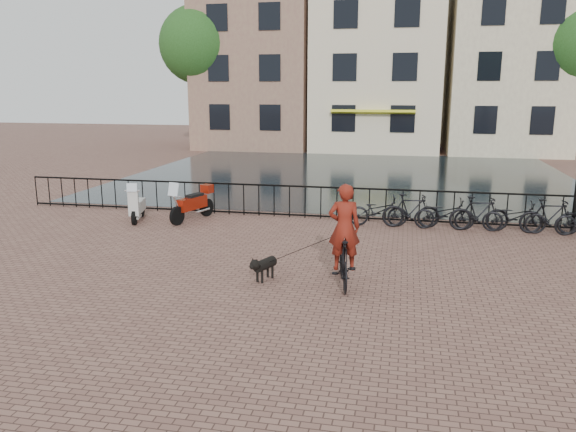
% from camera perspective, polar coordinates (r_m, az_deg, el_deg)
% --- Properties ---
extents(ground, '(100.00, 100.00, 0.00)m').
position_cam_1_polar(ground, '(10.16, -3.53, -10.35)').
color(ground, brown).
rests_on(ground, ground).
extents(canal_water, '(20.00, 20.00, 0.00)m').
position_cam_1_polar(canal_water, '(26.71, 6.32, 4.19)').
color(canal_water, black).
rests_on(canal_water, ground).
extents(railing, '(20.00, 0.05, 1.02)m').
position_cam_1_polar(railing, '(17.53, 3.35, 1.35)').
color(railing, black).
rests_on(railing, ground).
extents(canal_house_left, '(7.50, 9.00, 12.80)m').
position_cam_1_polar(canal_house_left, '(40.33, -2.67, 16.28)').
color(canal_house_left, brown).
rests_on(canal_house_left, ground).
extents(canal_house_mid, '(8.00, 9.50, 11.80)m').
position_cam_1_polar(canal_house_mid, '(39.09, 9.20, 15.51)').
color(canal_house_mid, beige).
rests_on(canal_house_mid, ground).
extents(canal_house_right, '(7.00, 9.00, 13.30)m').
position_cam_1_polar(canal_house_right, '(39.54, 21.37, 15.88)').
color(canal_house_right, '#BFAD8E').
rests_on(canal_house_right, ground).
extents(tree_far_left, '(5.04, 5.04, 9.27)m').
position_cam_1_polar(tree_far_left, '(38.54, -9.12, 16.79)').
color(tree_far_left, black).
rests_on(tree_far_left, ground).
extents(cyclist, '(0.86, 1.89, 2.50)m').
position_cam_1_polar(cyclist, '(11.51, 5.70, -2.57)').
color(cyclist, black).
rests_on(cyclist, ground).
extents(dog, '(0.56, 0.88, 0.56)m').
position_cam_1_polar(dog, '(11.97, -2.36, -5.24)').
color(dog, black).
rests_on(dog, ground).
extents(motorcycle, '(1.01, 1.90, 1.33)m').
position_cam_1_polar(motorcycle, '(17.46, -9.73, 1.67)').
color(motorcycle, maroon).
rests_on(motorcycle, ground).
extents(scooter, '(0.74, 1.46, 1.30)m').
position_cam_1_polar(scooter, '(17.79, -15.06, 1.58)').
color(scooter, beige).
rests_on(scooter, ground).
extents(parked_bike_0, '(1.77, 0.79, 0.90)m').
position_cam_1_polar(parked_bike_0, '(16.79, 9.13, 0.51)').
color(parked_bike_0, black).
rests_on(parked_bike_0, ground).
extents(parked_bike_1, '(1.71, 0.67, 1.00)m').
position_cam_1_polar(parked_bike_1, '(16.76, 12.38, 0.52)').
color(parked_bike_1, black).
rests_on(parked_bike_1, ground).
extents(parked_bike_2, '(1.76, 0.75, 0.90)m').
position_cam_1_polar(parked_bike_2, '(16.81, 15.61, 0.21)').
color(parked_bike_2, black).
rests_on(parked_bike_2, ground).
extents(parked_bike_3, '(1.71, 0.66, 1.00)m').
position_cam_1_polar(parked_bike_3, '(16.90, 18.83, 0.22)').
color(parked_bike_3, black).
rests_on(parked_bike_3, ground).
extents(parked_bike_4, '(1.72, 0.61, 0.90)m').
position_cam_1_polar(parked_bike_4, '(17.05, 21.98, -0.09)').
color(parked_bike_4, black).
rests_on(parked_bike_4, ground).
extents(parked_bike_5, '(1.69, 0.58, 1.00)m').
position_cam_1_polar(parked_bike_5, '(17.24, 25.10, -0.07)').
color(parked_bike_5, black).
rests_on(parked_bike_5, ground).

